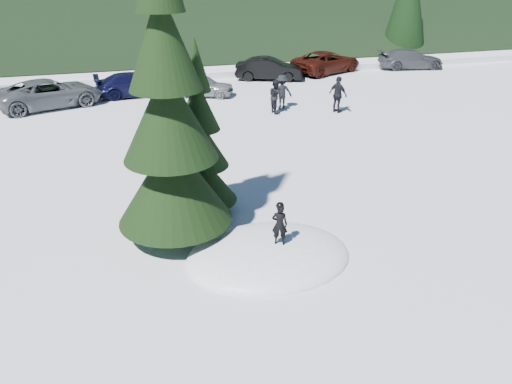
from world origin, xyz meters
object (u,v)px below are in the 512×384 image
object	(u,v)px
child_skier	(280,224)
car_4	(202,85)
car_3	(136,84)
car_5	(269,69)
spruce_tall	(169,126)
car_7	(411,59)
car_2	(50,93)
adult_1	(338,95)
adult_0	(276,96)
spruce_short	(200,149)
car_6	(326,62)
adult_2	(282,92)

from	to	relation	value
child_skier	car_4	size ratio (longest dim) A/B	0.31
car_3	car_5	distance (m)	8.99
spruce_tall	child_skier	xyz separation A→B (m)	(2.44, -1.96, -2.27)
car_7	car_2	bearing A→B (deg)	108.43
car_4	adult_1	bearing A→B (deg)	-107.31
adult_0	car_5	distance (m)	7.88
spruce_short	car_7	xyz separation A→B (m)	(18.80, 18.34, -1.42)
car_3	adult_1	bearing A→B (deg)	-126.48
adult_1	car_5	bearing A→B (deg)	-19.97
adult_1	car_6	bearing A→B (deg)	-47.27
car_5	car_6	xyz separation A→B (m)	(4.56, 1.11, 0.02)
child_skier	car_4	distance (m)	17.96
car_3	adult_0	bearing A→B (deg)	-133.11
spruce_tall	adult_0	distance (m)	13.48
child_skier	car_5	world-z (taller)	child_skier
child_skier	car_6	bearing A→B (deg)	-92.53
spruce_tall	car_4	distance (m)	16.59
spruce_short	adult_1	bearing A→B (deg)	46.11
spruce_short	child_skier	bearing A→B (deg)	-66.81
child_skier	car_7	world-z (taller)	child_skier
adult_1	car_4	xyz separation A→B (m)	(-6.15, 5.36, -0.31)
child_skier	car_3	xyz separation A→B (m)	(-2.44, 19.03, -0.37)
car_6	child_skier	bearing A→B (deg)	129.03
spruce_tall	adult_1	world-z (taller)	spruce_tall
car_3	car_6	size ratio (longest dim) A/B	0.86
car_5	car_7	world-z (taller)	car_5
adult_1	adult_0	bearing A→B (deg)	47.90
car_4	car_6	size ratio (longest dim) A/B	0.68
spruce_tall	spruce_short	distance (m)	2.11
child_skier	spruce_short	bearing A→B (deg)	-43.08
adult_2	car_2	size ratio (longest dim) A/B	0.33
car_4	car_5	size ratio (longest dim) A/B	0.83
spruce_tall	car_3	size ratio (longest dim) A/B	1.86
spruce_tall	spruce_short	world-z (taller)	spruce_tall
spruce_short	car_7	distance (m)	26.31
adult_0	car_7	xyz separation A→B (m)	(13.07, 8.32, -0.17)
spruce_tall	child_skier	distance (m)	3.87
car_4	car_2	bearing A→B (deg)	114.52
adult_1	car_5	world-z (taller)	adult_1
car_5	spruce_tall	bearing A→B (deg)	175.96
spruce_short	adult_1	world-z (taller)	spruce_short
spruce_tall	car_2	world-z (taller)	spruce_tall
car_4	car_5	world-z (taller)	car_5
child_skier	adult_0	bearing A→B (deg)	-84.07
car_4	car_6	xyz separation A→B (m)	(9.65, 4.19, 0.12)
spruce_short	spruce_tall	bearing A→B (deg)	-125.54
child_skier	adult_0	distance (m)	14.05
adult_1	car_3	world-z (taller)	adult_1
child_skier	car_3	world-z (taller)	child_skier
car_7	adult_0	bearing A→B (deg)	131.83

